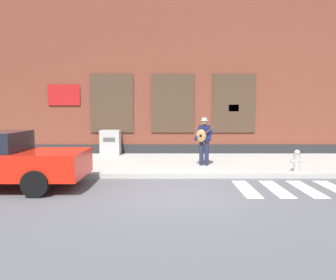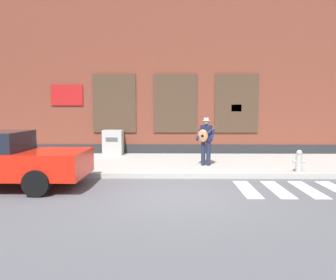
{
  "view_description": "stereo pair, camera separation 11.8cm",
  "coord_description": "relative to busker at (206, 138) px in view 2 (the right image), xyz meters",
  "views": [
    {
      "loc": [
        -0.21,
        -7.95,
        2.12
      ],
      "look_at": [
        -0.25,
        2.2,
        1.16
      ],
      "focal_mm": 35.0,
      "sensor_mm": 36.0,
      "label": 1
    },
    {
      "loc": [
        -0.09,
        -7.95,
        2.12
      ],
      "look_at": [
        -0.25,
        2.2,
        1.16
      ],
      "focal_mm": 35.0,
      "sensor_mm": 36.0,
      "label": 2
    }
  ],
  "objects": [
    {
      "name": "ground_plane",
      "position": [
        -1.04,
        -3.39,
        -1.1
      ],
      "size": [
        160.0,
        160.0,
        0.0
      ],
      "primitive_type": "plane",
      "color": "#56565B"
    },
    {
      "name": "sidewalk",
      "position": [
        -1.04,
        0.82,
        -1.03
      ],
      "size": [
        28.0,
        4.62,
        0.15
      ],
      "color": "#ADAAA3",
      "rests_on": "ground"
    },
    {
      "name": "building_backdrop",
      "position": [
        -1.04,
        5.12,
        2.7
      ],
      "size": [
        28.0,
        4.06,
        7.62
      ],
      "color": "brown",
      "rests_on": "ground"
    },
    {
      "name": "busker",
      "position": [
        0.0,
        0.0,
        0.0
      ],
      "size": [
        0.72,
        0.65,
        1.67
      ],
      "color": "#1E233D",
      "rests_on": "sidewalk"
    },
    {
      "name": "utility_box",
      "position": [
        -3.72,
        2.68,
        -0.42
      ],
      "size": [
        0.83,
        0.69,
        1.07
      ],
      "color": "#ADADA8",
      "rests_on": "sidewalk"
    },
    {
      "name": "fire_hydrant",
      "position": [
        2.82,
        -1.14,
        -0.61
      ],
      "size": [
        0.38,
        0.2,
        0.7
      ],
      "color": "#B2ADA8",
      "rests_on": "sidewalk"
    }
  ]
}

